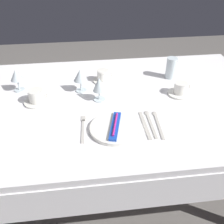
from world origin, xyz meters
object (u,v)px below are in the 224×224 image
Objects in this scene: coffee_cup_left at (103,75)px; drink_tumbler at (171,68)px; fork_outer at (83,128)px; wine_glass_right at (80,76)px; spoon_soup at (150,121)px; coffee_cup_far at (181,88)px; wine_glass_left at (16,76)px; toothbrush_package at (115,126)px; spoon_dessert at (157,121)px; wine_glass_centre at (99,85)px; dinner_knife at (145,126)px; dinner_plate at (115,128)px; coffee_cup_right at (36,96)px.

drink_tumbler is at bearing -0.89° from coffee_cup_left.
fork_outer is 1.49× the size of wine_glass_right.
coffee_cup_far reaches higher than spoon_soup.
wine_glass_left is at bearing 150.72° from spoon_soup.
coffee_cup_left is 0.18m from wine_glass_right.
toothbrush_package is 0.68m from wine_glass_left.
coffee_cup_far reaches higher than spoon_dessert.
wine_glass_centre is 1.03× the size of wine_glass_left.
wine_glass_left is at bearing 170.31° from coffee_cup_far.
toothbrush_package reaches higher than fork_outer.
drink_tumbler is (0.20, 0.45, 0.06)m from spoon_dessert.
coffee_cup_left is (-0.23, 0.45, 0.04)m from spoon_dessert.
dinner_plate is at bearing -176.17° from dinner_knife.
toothbrush_package reaches higher than spoon_dessert.
coffee_cup_right is 1.09× the size of coffee_cup_far.
dinner_knife is 1.58× the size of wine_glass_right.
dinner_knife is 0.49m from wine_glass_right.
dinner_plate is 0.50m from coffee_cup_far.
wine_glass_centre is 1.01× the size of wine_glass_right.
dinner_plate is 1.81× the size of drink_tumbler.
coffee_cup_right is at bearing 157.56° from spoon_dessert.
toothbrush_package is at bearing -146.33° from coffee_cup_far.
toothbrush_package reaches higher than spoon_soup.
spoon_dessert is 1.61× the size of wine_glass_centre.
dinner_plate is 1.09× the size of spoon_dessert.
wine_glass_left is 0.94m from drink_tumbler.
coffee_cup_left is at bearing 113.22° from spoon_soup.
coffee_cup_right is (-0.58, 0.24, 0.04)m from spoon_soup.
dinner_knife is at bearing -71.74° from coffee_cup_left.
coffee_cup_left reaches higher than toothbrush_package.
coffee_cup_far is at bearing -26.58° from coffee_cup_left.
wine_glass_left reaches higher than dinner_plate.
fork_outer is 0.48m from coffee_cup_left.
drink_tumbler is (0.42, 0.49, 0.06)m from dinner_plate.
drink_tumbler is (0.43, -0.01, 0.03)m from coffee_cup_left.
dinner_plate is 0.65m from drink_tumbler.
drink_tumbler reaches higher than spoon_soup.
dinner_knife is at bearing 3.83° from toothbrush_package.
dinner_knife is 0.34m from wine_glass_centre.
coffee_cup_left is (-0.19, 0.44, 0.04)m from spoon_soup.
dinner_plate reaches higher than fork_outer.
coffee_cup_right is (-0.61, 0.25, 0.04)m from spoon_dessert.
coffee_cup_far is at bearing -10.71° from wine_glass_right.
dinner_plate is 2.30× the size of coffee_cup_right.
drink_tumbler is at bearing 48.97° from toothbrush_package.
coffee_cup_far is 0.70× the size of wine_glass_right.
dinner_plate is 1.15× the size of toothbrush_package.
spoon_dessert is (0.37, 0.01, 0.00)m from fork_outer.
coffee_cup_left is at bearing 6.18° from wine_glass_left.
coffee_cup_left is 0.68× the size of wine_glass_centre.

